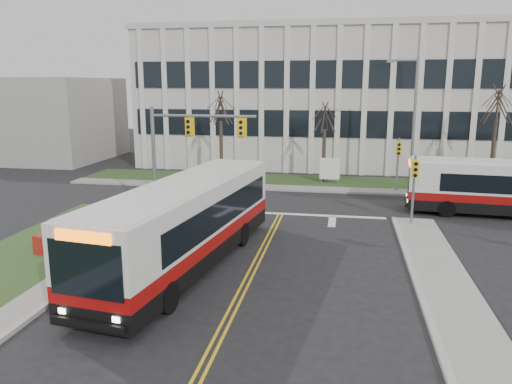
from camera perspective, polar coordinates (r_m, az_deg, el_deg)
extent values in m
plane|color=black|center=(21.51, 0.07, -8.01)|extent=(120.00, 120.00, 0.00)
cube|color=#9E9B93|center=(19.64, -23.66, -10.90)|extent=(1.20, 26.00, 0.14)
cube|color=#9E9B93|center=(17.08, 23.29, -14.43)|extent=(2.00, 26.00, 0.14)
cube|color=#9E9B93|center=(35.87, 12.24, 0.11)|extent=(44.00, 1.60, 0.14)
cube|color=#2D4C20|center=(38.61, 12.11, 0.96)|extent=(44.00, 5.00, 0.12)
cube|color=beige|center=(49.91, 11.98, 10.35)|extent=(40.00, 16.00, 12.00)
cube|color=#9E9B93|center=(54.64, -22.85, 7.71)|extent=(12.00, 12.00, 8.00)
cylinder|color=slate|center=(29.46, -11.58, 3.53)|extent=(0.22, 0.22, 6.20)
cylinder|color=slate|center=(28.22, -6.07, 8.64)|extent=(6.00, 0.16, 0.16)
cube|color=yellow|center=(28.35, -7.69, 7.40)|extent=(0.34, 0.24, 0.92)
cube|color=yellow|center=(27.59, -1.69, 7.38)|extent=(0.34, 0.24, 0.92)
cylinder|color=slate|center=(27.68, 17.53, 0.12)|extent=(0.14, 0.14, 3.80)
cube|color=yellow|center=(27.27, 17.75, 2.50)|extent=(0.34, 0.24, 0.92)
cylinder|color=slate|center=(35.99, 15.86, 2.93)|extent=(0.14, 0.14, 3.80)
cube|color=yellow|center=(35.63, 16.01, 4.78)|extent=(0.34, 0.24, 0.92)
cylinder|color=slate|center=(36.48, 17.58, 7.23)|extent=(0.20, 0.20, 9.20)
cylinder|color=slate|center=(36.30, 16.59, 14.23)|extent=(1.80, 0.14, 0.14)
cube|color=slate|center=(36.21, 15.13, 14.24)|extent=(0.50, 0.25, 0.18)
cylinder|color=slate|center=(38.04, 7.49, 1.64)|extent=(0.08, 0.08, 1.00)
cylinder|color=slate|center=(38.01, 9.30, 1.57)|extent=(0.08, 0.08, 1.00)
cube|color=white|center=(37.90, 8.43, 2.65)|extent=(1.50, 0.12, 1.60)
cylinder|color=#42352B|center=(39.38, -4.00, 4.74)|extent=(0.28, 0.28, 4.62)
cylinder|color=#42352B|center=(38.48, 7.75, 4.09)|extent=(0.28, 0.28, 4.09)
cylinder|color=#42352B|center=(39.61, 25.41, 3.87)|extent=(0.28, 0.28, 4.95)
cube|color=navy|center=(21.17, -19.92, -7.75)|extent=(0.63, 0.60, 0.95)
cube|color=#A01D14|center=(24.04, -23.36, -5.65)|extent=(0.57, 0.53, 0.95)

